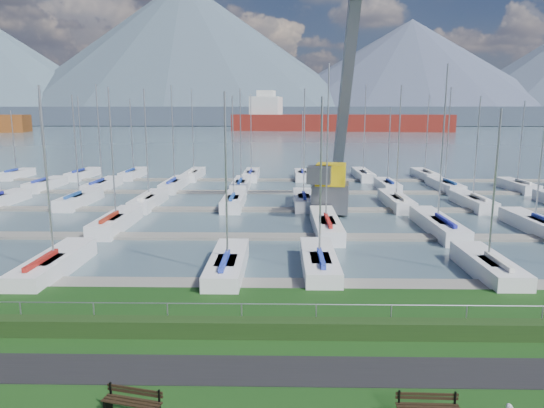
{
  "coord_description": "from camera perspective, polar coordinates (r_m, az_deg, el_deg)",
  "views": [
    {
      "loc": [
        0.58,
        -18.31,
        8.78
      ],
      "look_at": [
        0.0,
        12.0,
        3.0
      ],
      "focal_mm": 32.0,
      "sensor_mm": 36.0,
      "label": 1
    }
  ],
  "objects": [
    {
      "name": "water",
      "position": [
        278.46,
        0.98,
        8.9
      ],
      "size": [
        800.0,
        540.0,
        0.2
      ],
      "primitive_type": "cube",
      "color": "#4A606C"
    },
    {
      "name": "docks",
      "position": [
        45.22,
        0.34,
        -0.69
      ],
      "size": [
        90.0,
        41.6,
        0.25
      ],
      "color": "slate",
      "rests_on": "water"
    },
    {
      "name": "hedge",
      "position": [
        19.8,
        -0.71,
        -14.4
      ],
      "size": [
        80.0,
        0.7,
        0.7
      ],
      "primitive_type": "cube",
      "color": "#1C3413",
      "rests_on": "grass"
    },
    {
      "name": "bench_right",
      "position": [
        15.76,
        17.85,
        -21.82
      ],
      "size": [
        1.81,
        0.47,
        0.85
      ],
      "rotation": [
        0.0,
        0.0,
        -0.03
      ],
      "color": "black",
      "rests_on": "grass"
    },
    {
      "name": "cargo_ship_mid",
      "position": [
        238.09,
        6.91,
        9.45
      ],
      "size": [
        104.81,
        35.28,
        21.5
      ],
      "rotation": [
        0.0,
        0.0,
        -0.17
      ],
      "color": "maroon",
      "rests_on": "water"
    },
    {
      "name": "fence",
      "position": [
        19.82,
        -0.67,
        -11.69
      ],
      "size": [
        80.0,
        0.04,
        0.04
      ],
      "primitive_type": "cylinder",
      "rotation": [
        0.0,
        1.57,
        0.0
      ],
      "color": "#95979D",
      "rests_on": "grass"
    },
    {
      "name": "mountains",
      "position": [
        424.68,
        2.08,
        15.91
      ],
      "size": [
        1190.0,
        360.0,
        115.0
      ],
      "color": "#475067",
      "rests_on": "water"
    },
    {
      "name": "bench_left",
      "position": [
        15.87,
        -16.09,
        -21.46
      ],
      "size": [
        1.85,
        0.83,
        0.85
      ],
      "rotation": [
        0.0,
        0.0,
        -0.23
      ],
      "color": "black",
      "rests_on": "grass"
    },
    {
      "name": "crane",
      "position": [
        44.74,
        7.43,
        6.28
      ],
      "size": [
        4.79,
        13.36,
        22.35
      ],
      "rotation": [
        0.0,
        0.0,
        -0.15
      ],
      "color": "#525359",
      "rests_on": "water"
    },
    {
      "name": "path",
      "position": [
        17.65,
        -0.98,
        -19.0
      ],
      "size": [
        160.0,
        2.0,
        0.04
      ],
      "primitive_type": "cube",
      "color": "black",
      "rests_on": "grass"
    },
    {
      "name": "foothill",
      "position": [
        348.32,
        1.01,
        10.34
      ],
      "size": [
        900.0,
        80.0,
        12.0
      ],
      "primitive_type": "cube",
      "color": "#3B4657",
      "rests_on": "water"
    },
    {
      "name": "sailboat_fleet",
      "position": [
        47.56,
        -0.0,
        6.68
      ],
      "size": [
        76.04,
        49.81,
        12.92
      ],
      "color": "navy",
      "rests_on": "water"
    }
  ]
}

